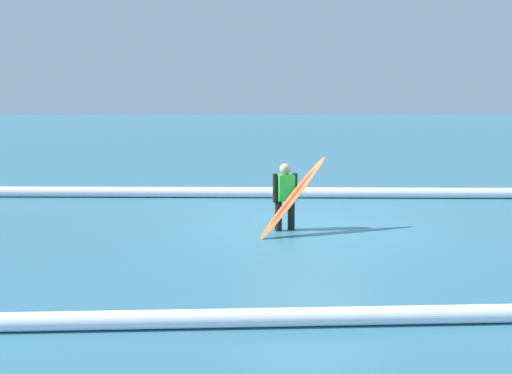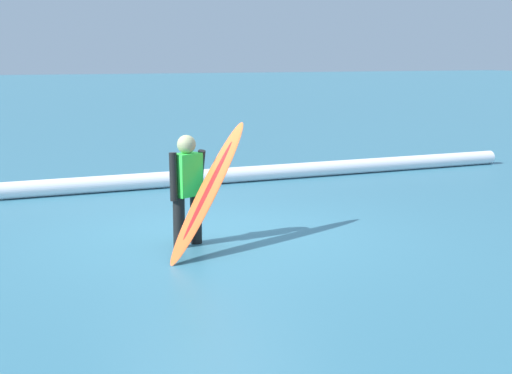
# 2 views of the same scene
# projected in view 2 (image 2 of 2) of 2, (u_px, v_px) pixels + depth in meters

# --- Properties ---
(ground_plane) EXTENTS (182.25, 182.25, 0.00)m
(ground_plane) POSITION_uv_depth(u_px,v_px,m) (214.00, 234.00, 9.50)
(ground_plane) COLOR teal
(surfer) EXTENTS (0.49, 0.36, 1.32)m
(surfer) POSITION_uv_depth(u_px,v_px,m) (187.00, 185.00, 8.80)
(surfer) COLOR black
(surfer) RESTS_ON ground_plane
(surfboard) EXTENTS (1.43, 1.10, 1.45)m
(surfboard) POSITION_uv_depth(u_px,v_px,m) (209.00, 189.00, 8.57)
(surfboard) COLOR #E55926
(surfboard) RESTS_ON ground_plane
(wave_crest_foreground) EXTENTS (18.83, 0.96, 0.27)m
(wave_crest_foreground) POSITION_uv_depth(u_px,v_px,m) (25.00, 189.00, 11.89)
(wave_crest_foreground) COLOR white
(wave_crest_foreground) RESTS_ON ground_plane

